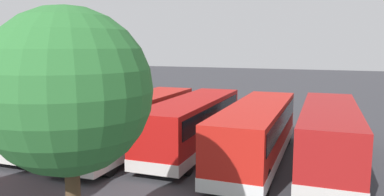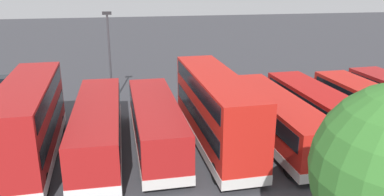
{
  "view_description": "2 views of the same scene",
  "coord_description": "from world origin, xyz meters",
  "views": [
    {
      "loc": [
        -12.81,
        27.54,
        5.85
      ],
      "look_at": [
        -2.18,
        1.54,
        1.9
      ],
      "focal_mm": 34.4,
      "sensor_mm": 36.0,
      "label": 1
    },
    {
      "loc": [
        7.25,
        30.8,
        10.13
      ],
      "look_at": [
        2.24,
        3.76,
        1.26
      ],
      "focal_mm": 35.6,
      "sensor_mm": 36.0,
      "label": 2
    }
  ],
  "objects": [
    {
      "name": "waste_bin_yellow",
      "position": [
        -5.01,
        0.08,
        0.47
      ],
      "size": [
        0.6,
        0.6,
        0.95
      ],
      "primitive_type": "cylinder",
      "color": "#197F33",
      "rests_on": "ground"
    },
    {
      "name": "tree_midright",
      "position": [
        -6.89,
        20.73,
        4.79
      ],
      "size": [
        3.98,
        3.98,
        6.8
      ],
      "color": "#4C3823",
      "rests_on": "ground"
    },
    {
      "name": "ground_plane",
      "position": [
        0.0,
        0.0,
        0.0
      ],
      "size": [
        140.0,
        140.0,
        0.0
      ],
      "primitive_type": "plane",
      "color": "#38383D"
    },
    {
      "name": "bus_single_deck_seventh",
      "position": [
        8.92,
        9.12,
        1.62
      ],
      "size": [
        2.63,
        11.89,
        2.95
      ],
      "color": "#A51919",
      "rests_on": "ground"
    },
    {
      "name": "bus_single_deck_second",
      "position": [
        -8.98,
        9.51,
        1.62
      ],
      "size": [
        2.94,
        11.24,
        2.95
      ],
      "color": "red",
      "rests_on": "ground"
    },
    {
      "name": "lamp_post_tall",
      "position": [
        8.26,
        0.35,
        4.42
      ],
      "size": [
        0.7,
        0.3,
        7.51
      ],
      "color": "#38383D",
      "rests_on": "ground"
    },
    {
      "name": "bus_single_deck_third",
      "position": [
        -5.24,
        8.86,
        1.62
      ],
      "size": [
        2.93,
        10.62,
        2.95
      ],
      "color": "#B71411",
      "rests_on": "ground"
    },
    {
      "name": "car_hatchback_silver",
      "position": [
        18.1,
        -4.97,
        0.7
      ],
      "size": [
        4.15,
        1.83,
        1.43
      ],
      "color": "silver",
      "rests_on": "ground"
    },
    {
      "name": "bus_single_deck_near_end",
      "position": [
        -12.39,
        8.8,
        1.62
      ],
      "size": [
        3.06,
        11.19,
        2.95
      ],
      "color": "#A51919",
      "rests_on": "ground"
    },
    {
      "name": "bus_double_decker_fifth",
      "position": [
        1.9,
        9.7,
        2.45
      ],
      "size": [
        2.98,
        11.59,
        4.55
      ],
      "color": "red",
      "rests_on": "ground"
    },
    {
      "name": "bus_single_deck_sixth",
      "position": [
        5.5,
        9.31,
        1.62
      ],
      "size": [
        2.81,
        11.02,
        2.95
      ],
      "color": "#A51919",
      "rests_on": "ground"
    },
    {
      "name": "bus_single_deck_fourth",
      "position": [
        -2.03,
        9.75,
        1.62
      ],
      "size": [
        2.92,
        11.74,
        2.95
      ],
      "color": "red",
      "rests_on": "ground"
    }
  ]
}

